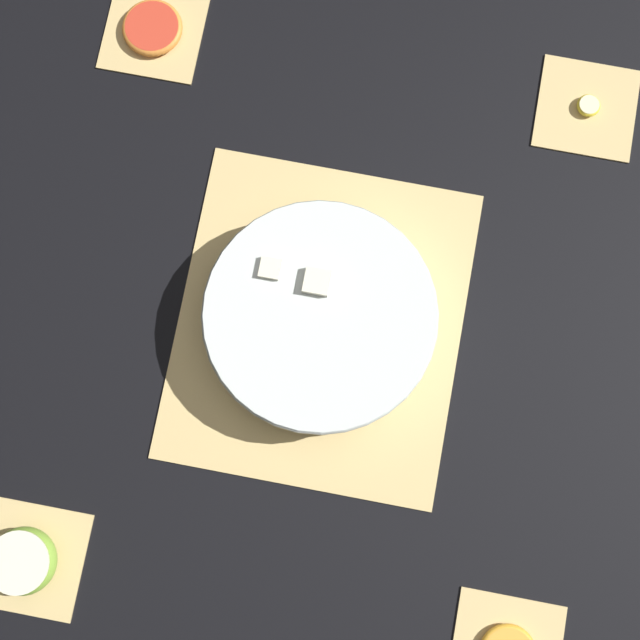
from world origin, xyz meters
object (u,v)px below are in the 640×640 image
fruit_salad_bowl (320,318)px  grapefruit_slice (152,28)px  apple_half (23,561)px  banana_coin_single (589,106)px

fruit_salad_bowl → grapefruit_slice: size_ratio=3.51×
apple_half → banana_coin_single: apple_half is taller
apple_half → grapefruit_slice: apple_half is taller
banana_coin_single → apple_half: bearing=-40.0°
banana_coin_single → grapefruit_slice: (-0.00, -0.59, 0.00)m
fruit_salad_bowl → banana_coin_single: bearing=140.0°
fruit_salad_bowl → apple_half: bearing=-39.9°
banana_coin_single → grapefruit_slice: 0.59m
fruit_salad_bowl → banana_coin_single: size_ratio=9.22×
fruit_salad_bowl → grapefruit_slice: (-0.35, -0.29, -0.03)m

